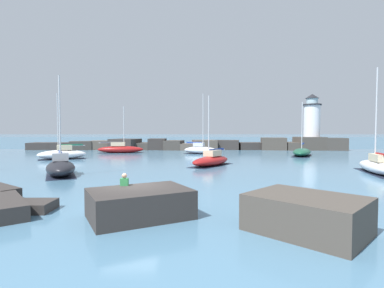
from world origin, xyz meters
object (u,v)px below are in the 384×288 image
object	(u,v)px
sailboat_moored_5	(302,152)
sailboat_moored_3	(62,154)
sailboat_moored_4	(377,166)
person_on_rocks	(124,190)
lighthouse	(312,126)
sailboat_moored_7	(120,149)
sailboat_moored_2	(211,160)
sailboat_moored_1	(61,167)
sailboat_moored_0	(200,150)

from	to	relation	value
sailboat_moored_5	sailboat_moored_3	bearing A→B (deg)	-170.61
sailboat_moored_4	person_on_rocks	size ratio (longest dim) A/B	5.19
sailboat_moored_3	sailboat_moored_4	xyz separation A→B (m)	(33.74, -12.92, -0.05)
lighthouse	sailboat_moored_7	world-z (taller)	lighthouse
lighthouse	sailboat_moored_7	distance (m)	37.74
sailboat_moored_2	sailboat_moored_4	xyz separation A→B (m)	(14.42, -5.77, 0.05)
lighthouse	sailboat_moored_3	size ratio (longest dim) A/B	1.29
sailboat_moored_5	person_on_rocks	bearing A→B (deg)	-121.94
sailboat_moored_5	lighthouse	bearing A→B (deg)	64.21
sailboat_moored_1	sailboat_moored_4	world-z (taller)	sailboat_moored_4
sailboat_moored_0	sailboat_moored_3	xyz separation A→B (m)	(-18.51, -9.42, 0.01)
lighthouse	person_on_rocks	bearing A→B (deg)	-119.99
sailboat_moored_1	sailboat_moored_7	size ratio (longest dim) A/B	1.05
sailboat_moored_0	sailboat_moored_2	distance (m)	16.58
sailboat_moored_2	person_on_rocks	world-z (taller)	sailboat_moored_2
sailboat_moored_1	sailboat_moored_2	xyz separation A→B (m)	(13.08, 7.33, -0.12)
lighthouse	sailboat_moored_5	world-z (taller)	lighthouse
sailboat_moored_2	sailboat_moored_5	size ratio (longest dim) A/B	0.94
sailboat_moored_1	sailboat_moored_2	world-z (taller)	sailboat_moored_1
sailboat_moored_4	sailboat_moored_7	xyz separation A→B (m)	(-28.81, 24.12, 0.02)
sailboat_moored_1	sailboat_moored_7	bearing A→B (deg)	92.92
lighthouse	sailboat_moored_1	bearing A→B (deg)	-134.56
lighthouse	sailboat_moored_1	distance (m)	49.93
sailboat_moored_1	sailboat_moored_5	bearing A→B (deg)	36.13
sailboat_moored_3	sailboat_moored_2	bearing A→B (deg)	-20.29
person_on_rocks	sailboat_moored_1	bearing A→B (deg)	125.52
sailboat_moored_0	sailboat_moored_3	distance (m)	20.77
lighthouse	sailboat_moored_0	world-z (taller)	lighthouse
sailboat_moored_1	person_on_rocks	bearing A→B (deg)	-54.48
sailboat_moored_0	sailboat_moored_7	world-z (taller)	sailboat_moored_0
sailboat_moored_1	sailboat_moored_4	bearing A→B (deg)	3.24
sailboat_moored_2	person_on_rocks	size ratio (longest dim) A/B	4.12
sailboat_moored_1	sailboat_moored_5	xyz separation A→B (m)	(27.47, 20.05, -0.15)
sailboat_moored_2	sailboat_moored_7	xyz separation A→B (m)	(-14.39, 18.34, 0.07)
sailboat_moored_3	sailboat_moored_7	bearing A→B (deg)	66.22
sailboat_moored_0	sailboat_moored_5	size ratio (longest dim) A/B	1.22
sailboat_moored_4	lighthouse	bearing A→B (deg)	77.65
lighthouse	sailboat_moored_3	world-z (taller)	lighthouse
sailboat_moored_3	sailboat_moored_4	world-z (taller)	sailboat_moored_4
sailboat_moored_2	person_on_rocks	distance (m)	19.22
sailboat_moored_2	sailboat_moored_4	size ratio (longest dim) A/B	0.79
sailboat_moored_4	sailboat_moored_5	world-z (taller)	sailboat_moored_4
sailboat_moored_7	sailboat_moored_1	bearing A→B (deg)	-87.08
sailboat_moored_2	person_on_rocks	bearing A→B (deg)	-105.36
sailboat_moored_2	sailboat_moored_7	bearing A→B (deg)	128.12
sailboat_moored_4	sailboat_moored_5	xyz separation A→B (m)	(-0.02, 18.50, -0.07)
lighthouse	sailboat_moored_4	distance (m)	34.94
sailboat_moored_0	sailboat_moored_2	xyz separation A→B (m)	(0.82, -16.56, -0.09)
sailboat_moored_4	sailboat_moored_2	bearing A→B (deg)	158.17
person_on_rocks	sailboat_moored_0	bearing A→B (deg)	83.06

